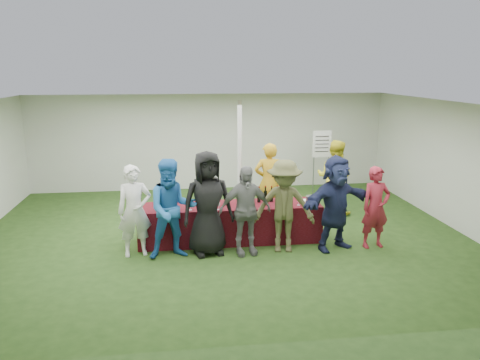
{
  "coord_description": "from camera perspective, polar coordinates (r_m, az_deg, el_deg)",
  "views": [
    {
      "loc": [
        -0.82,
        -9.16,
        3.38
      ],
      "look_at": [
        0.31,
        -0.32,
        1.25
      ],
      "focal_mm": 35.0,
      "sensor_mm": 36.0,
      "label": 1
    }
  ],
  "objects": [
    {
      "name": "customer_2",
      "position": [
        8.6,
        -3.97,
        -2.86
      ],
      "size": [
        1.05,
        0.79,
        1.94
      ],
      "primitive_type": "imported",
      "rotation": [
        0.0,
        0.0,
        0.2
      ],
      "color": "black",
      "rests_on": "ground"
    },
    {
      "name": "ground",
      "position": [
        9.8,
        -2.07,
        -6.75
      ],
      "size": [
        60.0,
        60.0,
        0.0
      ],
      "primitive_type": "plane",
      "color": "#284719",
      "rests_on": "ground"
    },
    {
      "name": "customer_6",
      "position": [
        9.32,
        16.2,
        -3.23
      ],
      "size": [
        0.62,
        0.45,
        1.59
      ],
      "primitive_type": "imported",
      "rotation": [
        0.0,
        0.0,
        0.13
      ],
      "color": "maroon",
      "rests_on": "ground"
    },
    {
      "name": "staff_back",
      "position": [
        11.24,
        11.43,
        0.33
      ],
      "size": [
        1.09,
        1.04,
        1.77
      ],
      "primitive_type": "imported",
      "rotation": [
        0.0,
        0.0,
        2.55
      ],
      "color": "yellow",
      "rests_on": "ground"
    },
    {
      "name": "wine_bottles",
      "position": [
        9.47,
        2.52,
        -1.95
      ],
      "size": [
        0.8,
        0.12,
        0.32
      ],
      "color": "black",
      "rests_on": "serving_table"
    },
    {
      "name": "dump_bucket",
      "position": [
        9.34,
        8.8,
        -2.5
      ],
      "size": [
        0.26,
        0.26,
        0.18
      ],
      "primitive_type": "cylinder",
      "color": "slate",
      "rests_on": "serving_table"
    },
    {
      "name": "tent",
      "position": [
        10.64,
        -0.05,
        2.44
      ],
      "size": [
        10.0,
        10.0,
        10.0
      ],
      "color": "white",
      "rests_on": "ground"
    },
    {
      "name": "customer_3",
      "position": [
        8.59,
        0.61,
        -3.74
      ],
      "size": [
        1.04,
        0.57,
        1.68
      ],
      "primitive_type": "imported",
      "rotation": [
        0.0,
        0.0,
        0.16
      ],
      "color": "slate",
      "rests_on": "ground"
    },
    {
      "name": "customer_0",
      "position": [
        8.76,
        -12.72,
        -3.7
      ],
      "size": [
        0.69,
        0.53,
        1.7
      ],
      "primitive_type": "imported",
      "rotation": [
        0.0,
        0.0,
        0.21
      ],
      "color": "white",
      "rests_on": "ground"
    },
    {
      "name": "wine_list_sign",
      "position": [
        12.53,
        9.93,
        3.75
      ],
      "size": [
        0.5,
        0.03,
        1.8
      ],
      "color": "slate",
      "rests_on": "ground"
    },
    {
      "name": "bar_towel",
      "position": [
        9.59,
        7.89,
        -2.51
      ],
      "size": [
        0.25,
        0.18,
        0.03
      ],
      "primitive_type": "cube",
      "color": "white",
      "rests_on": "serving_table"
    },
    {
      "name": "serving_table",
      "position": [
        9.39,
        -1.22,
        -5.24
      ],
      "size": [
        3.6,
        0.8,
        0.75
      ],
      "primitive_type": "cube",
      "color": "#591522",
      "rests_on": "ground"
    },
    {
      "name": "wine_glasses",
      "position": [
        8.97,
        -3.59,
        -2.89
      ],
      "size": [
        2.75,
        0.16,
        0.16
      ],
      "color": "silver",
      "rests_on": "serving_table"
    },
    {
      "name": "water_bottle",
      "position": [
        9.32,
        -1.57,
        -2.3
      ],
      "size": [
        0.07,
        0.07,
        0.23
      ],
      "color": "silver",
      "rests_on": "serving_table"
    },
    {
      "name": "customer_5",
      "position": [
        9.0,
        11.59,
        -2.75
      ],
      "size": [
        1.77,
        1.13,
        1.82
      ],
      "primitive_type": "imported",
      "rotation": [
        0.0,
        0.0,
        0.38
      ],
      "color": "#1C2346",
      "rests_on": "ground"
    },
    {
      "name": "customer_4",
      "position": [
        8.76,
        5.4,
        -3.2
      ],
      "size": [
        1.23,
        0.84,
        1.76
      ],
      "primitive_type": "imported",
      "rotation": [
        0.0,
        0.0,
        -0.17
      ],
      "color": "#4D4D2B",
      "rests_on": "ground"
    },
    {
      "name": "customer_1",
      "position": [
        8.51,
        -8.27,
        -3.53
      ],
      "size": [
        0.99,
        0.82,
        1.84
      ],
      "primitive_type": "imported",
      "rotation": [
        0.0,
        0.0,
        0.15
      ],
      "color": "#2367B3",
      "rests_on": "ground"
    },
    {
      "name": "staff_pourer",
      "position": [
        10.54,
        3.52,
        -0.25
      ],
      "size": [
        0.69,
        0.49,
        1.78
      ],
      "primitive_type": "imported",
      "rotation": [
        0.0,
        0.0,
        3.04
      ],
      "color": "gold",
      "rests_on": "ground"
    }
  ]
}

